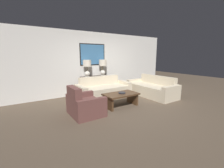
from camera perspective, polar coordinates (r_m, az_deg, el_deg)
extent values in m
plane|color=brown|center=(5.02, 4.76, -8.58)|extent=(20.00, 20.00, 0.00)
cube|color=silver|center=(6.72, -7.52, 7.86)|extent=(8.21, 0.10, 2.65)
cube|color=black|center=(6.66, -7.39, 11.06)|extent=(1.18, 0.01, 0.92)
cube|color=teal|center=(6.66, -7.36, 11.06)|extent=(1.10, 0.02, 0.84)
cube|color=#332319|center=(6.59, -6.26, -0.38)|extent=(1.27, 0.39, 0.78)
cylinder|color=silver|center=(6.36, -9.32, 2.82)|extent=(0.19, 0.19, 0.02)
sphere|color=silver|center=(6.35, -9.35, 3.91)|extent=(0.22, 0.22, 0.22)
cylinder|color=#8C7A51|center=(6.33, -9.41, 5.76)|extent=(0.02, 0.02, 0.19)
cylinder|color=beige|center=(6.31, -9.48, 7.83)|extent=(0.34, 0.34, 0.27)
cylinder|color=silver|center=(6.70, -3.50, 3.34)|extent=(0.19, 0.19, 0.02)
sphere|color=silver|center=(6.69, -3.51, 4.38)|extent=(0.22, 0.22, 0.22)
cylinder|color=#8C7A51|center=(6.67, -3.54, 6.13)|extent=(0.02, 0.02, 0.19)
cylinder|color=beige|center=(6.65, -3.56, 8.10)|extent=(0.34, 0.34, 0.27)
cube|color=beige|center=(5.93, -2.59, -3.22)|extent=(1.76, 0.75, 0.45)
cube|color=beige|center=(6.28, -4.79, -0.73)|extent=(1.76, 0.18, 0.82)
cube|color=beige|center=(5.57, -11.68, -3.68)|extent=(0.18, 0.93, 0.58)
cube|color=beige|center=(6.52, 4.33, -1.37)|extent=(0.18, 0.93, 0.58)
cube|color=beige|center=(6.41, 14.09, -2.46)|extent=(0.75, 1.76, 0.45)
cube|color=beige|center=(6.71, 16.86, -0.41)|extent=(0.18, 1.76, 0.82)
cube|color=beige|center=(7.13, 8.87, -0.42)|extent=(0.93, 0.18, 0.58)
cube|color=beige|center=(5.88, 21.69, -3.48)|extent=(0.93, 0.18, 0.58)
cube|color=#4C331E|center=(4.93, 3.42, -3.90)|extent=(1.13, 0.65, 0.05)
cube|color=#4C331E|center=(4.73, -1.50, -7.31)|extent=(0.07, 0.52, 0.39)
cube|color=#4C331E|center=(5.30, 7.74, -5.39)|extent=(0.07, 0.52, 0.39)
cylinder|color=#232328|center=(4.93, 3.83, -3.38)|extent=(0.23, 0.23, 0.04)
cube|color=brown|center=(4.41, -8.82, -8.66)|extent=(0.66, 0.70, 0.40)
cube|color=brown|center=(4.20, -14.14, -6.76)|extent=(0.18, 0.70, 0.84)
cube|color=brown|center=(3.99, -7.48, -9.54)|extent=(0.84, 0.14, 0.56)
cube|color=brown|center=(4.73, -11.99, -6.44)|extent=(0.84, 0.14, 0.56)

